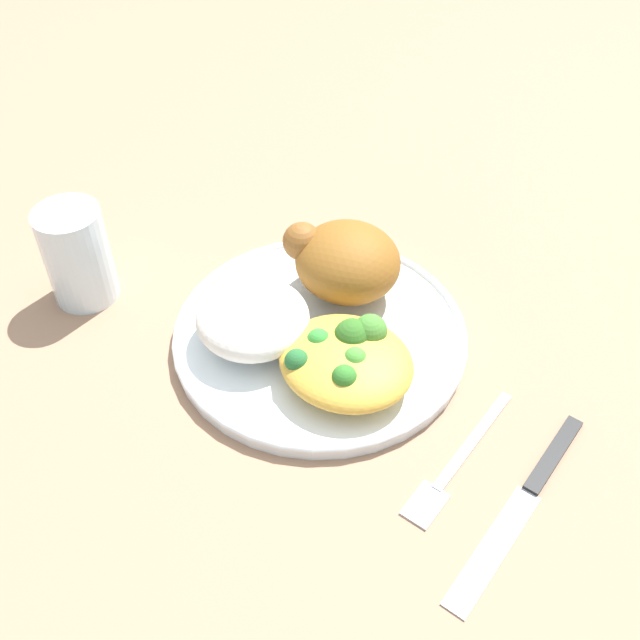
{
  "coord_description": "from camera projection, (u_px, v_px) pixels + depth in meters",
  "views": [
    {
      "loc": [
        -0.26,
        0.36,
        0.46
      ],
      "look_at": [
        0.0,
        0.0,
        0.02
      ],
      "focal_mm": 41.85,
      "sensor_mm": 36.0,
      "label": 1
    }
  ],
  "objects": [
    {
      "name": "fork",
      "position": [
        457.0,
        461.0,
        0.55
      ],
      "size": [
        0.02,
        0.14,
        0.01
      ],
      "color": "silver",
      "rests_on": "ground_plane"
    },
    {
      "name": "mac_cheese_with_broccoli",
      "position": [
        347.0,
        358.0,
        0.58
      ],
      "size": [
        0.11,
        0.1,
        0.04
      ],
      "color": "gold",
      "rests_on": "plate"
    },
    {
      "name": "ground_plane",
      "position": [
        320.0,
        340.0,
        0.64
      ],
      "size": [
        2.0,
        2.0,
        0.0
      ],
      "primitive_type": "plane",
      "color": "#9F765B"
    },
    {
      "name": "rice_pile",
      "position": [
        253.0,
        318.0,
        0.61
      ],
      "size": [
        0.09,
        0.09,
        0.04
      ],
      "primitive_type": "ellipsoid",
      "color": "white",
      "rests_on": "plate"
    },
    {
      "name": "water_glass",
      "position": [
        77.0,
        255.0,
        0.65
      ],
      "size": [
        0.06,
        0.06,
        0.09
      ],
      "primitive_type": "cylinder",
      "color": "silver",
      "rests_on": "ground_plane"
    },
    {
      "name": "knife",
      "position": [
        531.0,
        490.0,
        0.53
      ],
      "size": [
        0.02,
        0.19,
        0.01
      ],
      "color": "black",
      "rests_on": "ground_plane"
    },
    {
      "name": "plate",
      "position": [
        320.0,
        334.0,
        0.64
      ],
      "size": [
        0.25,
        0.25,
        0.01
      ],
      "color": "white",
      "rests_on": "ground_plane"
    },
    {
      "name": "roasted_chicken",
      "position": [
        344.0,
        260.0,
        0.65
      ],
      "size": [
        0.1,
        0.09,
        0.06
      ],
      "color": "brown",
      "rests_on": "plate"
    }
  ]
}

